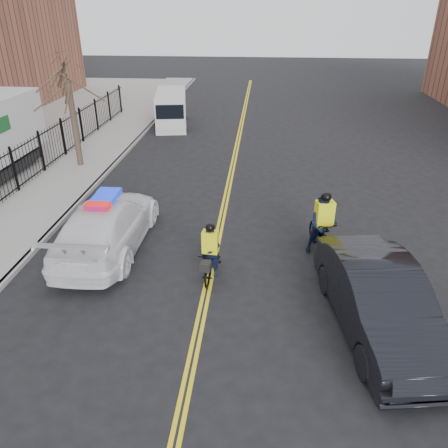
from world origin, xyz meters
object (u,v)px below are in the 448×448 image
cyclist_near (211,258)px  cyclist_far (323,229)px  cargo_van (171,110)px  dark_sedan (379,301)px  police_cruiser (107,225)px

cyclist_near → cyclist_far: size_ratio=0.84×
cargo_van → cyclist_near: cargo_van is taller
cargo_van → cyclist_far: bearing=-72.5°
dark_sedan → cyclist_near: size_ratio=2.91×
police_cruiser → cyclist_far: bearing=-177.4°
cargo_van → cyclist_far: 17.89m
police_cruiser → cyclist_far: cyclist_far is taller
police_cruiser → dark_sedan: size_ratio=1.09×
dark_sedan → cyclist_far: (-0.96, 3.78, -0.05)m
dark_sedan → cyclist_near: (-4.43, 2.05, -0.28)m
police_cruiser → cyclist_near: 3.88m
cargo_van → cyclist_near: 18.27m
dark_sedan → cyclist_far: 3.90m
cargo_van → police_cruiser: bearing=-95.9°
police_cruiser → cargo_van: size_ratio=1.09×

